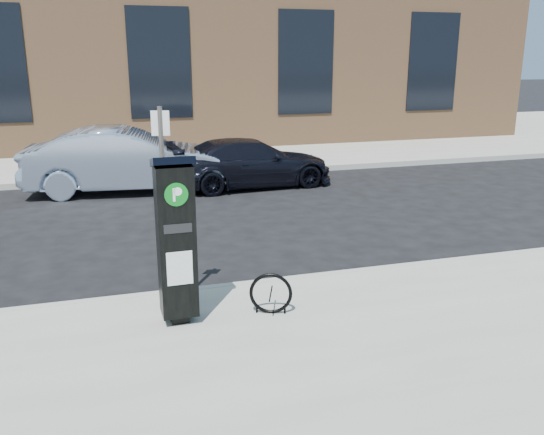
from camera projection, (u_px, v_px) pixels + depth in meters
name	position (u px, v px, depth m)	size (l,w,h in m)	color
ground	(259.00, 290.00, 8.29)	(120.00, 120.00, 0.00)	black
sidewalk_far	(158.00, 145.00, 21.17)	(60.00, 12.00, 0.15)	gray
curb_near	(260.00, 286.00, 8.25)	(60.00, 0.12, 0.16)	#9E9B93
curb_far	(181.00, 176.00, 15.66)	(60.00, 0.12, 0.16)	#9E9B93
building	(145.00, 32.00, 22.82)	(28.00, 10.05, 8.25)	#996B45
parking_kiosk	(176.00, 239.00, 6.72)	(0.48, 0.42, 2.05)	black
sign_pole	(165.00, 208.00, 7.27)	(0.22, 0.20, 2.52)	#4F4B45
bike_rack	(271.00, 294.00, 7.14)	(0.52, 0.23, 0.54)	black
car_silver	(126.00, 160.00, 14.07)	(1.67, 4.78, 1.58)	#9DADC8
car_dark	(250.00, 163.00, 14.69)	(1.72, 4.23, 1.23)	black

